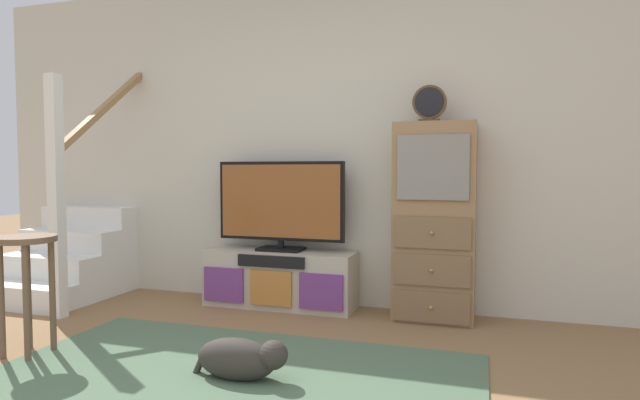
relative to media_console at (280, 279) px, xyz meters
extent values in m
cube|color=beige|center=(0.30, 0.27, 1.12)|extent=(6.40, 0.12, 2.70)
cube|color=#4C664C|center=(0.30, -1.59, -0.22)|extent=(2.60, 1.80, 0.01)
cube|color=#BCB29E|center=(0.00, 0.01, 0.00)|extent=(1.22, 0.36, 0.45)
cube|color=#70387F|center=(-0.41, -0.18, -0.04)|extent=(0.34, 0.02, 0.27)
cube|color=#BC7533|center=(0.00, -0.18, -0.04)|extent=(0.34, 0.02, 0.27)
cube|color=#70387F|center=(0.41, -0.18, -0.04)|extent=(0.34, 0.02, 0.27)
cube|color=black|center=(0.00, -0.18, 0.17)|extent=(0.55, 0.02, 0.09)
cube|color=black|center=(0.00, 0.03, 0.24)|extent=(0.36, 0.22, 0.02)
cylinder|color=black|center=(0.00, 0.03, 0.28)|extent=(0.05, 0.05, 0.06)
cube|color=black|center=(0.00, 0.03, 0.63)|extent=(1.06, 0.05, 0.63)
cube|color=brown|center=(0.00, 0.00, 0.63)|extent=(1.01, 0.01, 0.58)
cube|color=#93704C|center=(1.21, 0.02, 0.50)|extent=(0.58, 0.34, 1.44)
cube|color=brown|center=(1.21, -0.16, -0.09)|extent=(0.53, 0.02, 0.22)
sphere|color=olive|center=(1.21, -0.18, -0.09)|extent=(0.03, 0.03, 0.03)
cube|color=brown|center=(1.21, -0.16, 0.17)|extent=(0.53, 0.02, 0.22)
sphere|color=olive|center=(1.21, -0.18, 0.17)|extent=(0.03, 0.03, 0.03)
cube|color=brown|center=(1.21, -0.16, 0.44)|extent=(0.53, 0.02, 0.22)
sphere|color=olive|center=(1.21, -0.18, 0.44)|extent=(0.03, 0.03, 0.03)
cube|color=gray|center=(1.21, -0.16, 0.89)|extent=(0.49, 0.02, 0.45)
cube|color=#4C3823|center=(1.17, 0.00, 1.23)|extent=(0.15, 0.08, 0.02)
cylinder|color=brown|center=(1.17, 0.00, 1.36)|extent=(0.24, 0.04, 0.24)
cylinder|color=black|center=(1.17, -0.03, 1.36)|extent=(0.21, 0.01, 0.21)
cube|color=white|center=(-1.95, -0.66, -0.13)|extent=(0.90, 0.26, 0.19)
cube|color=white|center=(-1.95, -0.40, -0.04)|extent=(0.90, 0.26, 0.38)
cube|color=white|center=(-1.95, -0.14, 0.06)|extent=(0.90, 0.26, 0.57)
cube|color=white|center=(-1.95, 0.12, 0.15)|extent=(0.90, 0.26, 0.76)
cube|color=white|center=(-1.95, 0.38, 0.25)|extent=(0.90, 0.26, 0.95)
cube|color=white|center=(-1.45, -0.79, 0.67)|extent=(0.09, 0.09, 1.80)
cube|color=#9E7547|center=(-1.45, -0.14, 1.47)|extent=(0.06, 1.33, 0.99)
cylinder|color=brown|center=(-1.10, -1.58, 0.11)|extent=(0.04, 0.04, 0.68)
cylinder|color=brown|center=(-0.91, -1.58, 0.11)|extent=(0.04, 0.04, 0.68)
cylinder|color=brown|center=(-1.10, -1.39, 0.11)|extent=(0.04, 0.04, 0.68)
cylinder|color=brown|center=(-0.91, -1.39, 0.11)|extent=(0.04, 0.04, 0.68)
cylinder|color=brown|center=(-1.01, -1.48, 0.47)|extent=(0.34, 0.34, 0.03)
ellipsoid|color=#332D28|center=(0.34, -1.44, -0.12)|extent=(0.44, 0.20, 0.22)
sphere|color=#332D28|center=(0.55, -1.44, -0.07)|extent=(0.15, 0.15, 0.15)
cylinder|color=#332D28|center=(0.13, -1.44, -0.15)|extent=(0.10, 0.04, 0.16)
camera|label=1|loc=(1.57, -3.86, 0.87)|focal=29.26mm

